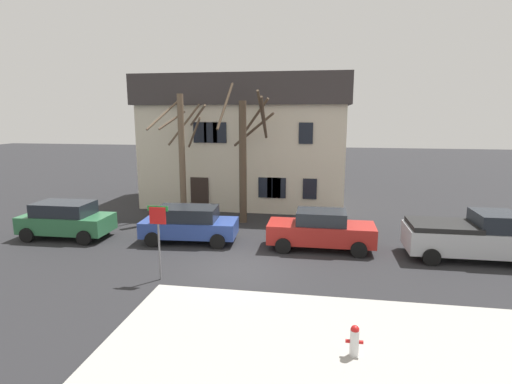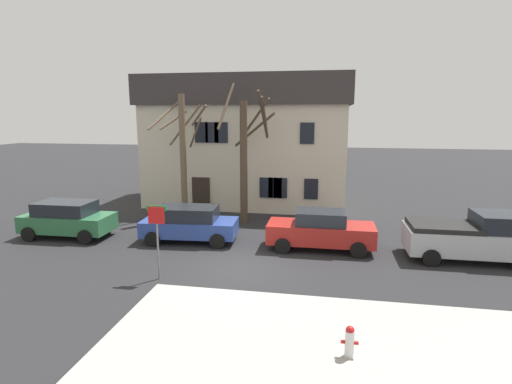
{
  "view_description": "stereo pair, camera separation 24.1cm",
  "coord_description": "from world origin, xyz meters",
  "px_view_note": "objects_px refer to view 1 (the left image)",
  "views": [
    {
      "loc": [
        3.0,
        -14.53,
        5.86
      ],
      "look_at": [
        0.03,
        3.46,
        2.36
      ],
      "focal_mm": 28.49,
      "sensor_mm": 36.0,
      "label": 1
    },
    {
      "loc": [
        3.24,
        -14.49,
        5.86
      ],
      "look_at": [
        0.03,
        3.46,
        2.36
      ],
      "focal_mm": 28.49,
      "sensor_mm": 36.0,
      "label": 2
    }
  ],
  "objects_px": {
    "tree_bare_near": "(182,151)",
    "tree_bare_mid": "(245,153)",
    "building_main": "(247,140)",
    "street_sign_pole": "(158,229)",
    "car_green_wagon": "(66,219)",
    "pickup_truck_silver": "(471,236)",
    "car_red_sedan": "(321,230)",
    "car_blue_wagon": "(189,224)",
    "bicycle_leaning": "(194,214)",
    "fire_hydrant": "(354,340)"
  },
  "relations": [
    {
      "from": "tree_bare_near",
      "to": "car_blue_wagon",
      "type": "bearing_deg",
      "value": -67.58
    },
    {
      "from": "car_red_sedan",
      "to": "bicycle_leaning",
      "type": "bearing_deg",
      "value": 151.9
    },
    {
      "from": "building_main",
      "to": "street_sign_pole",
      "type": "relative_size",
      "value": 4.83
    },
    {
      "from": "tree_bare_near",
      "to": "tree_bare_mid",
      "type": "height_order",
      "value": "tree_bare_mid"
    },
    {
      "from": "car_blue_wagon",
      "to": "street_sign_pole",
      "type": "distance_m",
      "value": 4.57
    },
    {
      "from": "car_red_sedan",
      "to": "pickup_truck_silver",
      "type": "distance_m",
      "value": 6.09
    },
    {
      "from": "building_main",
      "to": "tree_bare_mid",
      "type": "xyz_separation_m",
      "value": [
        0.88,
        -5.44,
        -0.37
      ]
    },
    {
      "from": "pickup_truck_silver",
      "to": "bicycle_leaning",
      "type": "bearing_deg",
      "value": 163.05
    },
    {
      "from": "car_green_wagon",
      "to": "street_sign_pole",
      "type": "height_order",
      "value": "street_sign_pole"
    },
    {
      "from": "car_red_sedan",
      "to": "fire_hydrant",
      "type": "xyz_separation_m",
      "value": [
        0.88,
        -8.24,
        -0.34
      ]
    },
    {
      "from": "tree_bare_mid",
      "to": "pickup_truck_silver",
      "type": "height_order",
      "value": "tree_bare_mid"
    },
    {
      "from": "building_main",
      "to": "car_blue_wagon",
      "type": "distance_m",
      "value": 9.97
    },
    {
      "from": "fire_hydrant",
      "to": "bicycle_leaning",
      "type": "relative_size",
      "value": 0.45
    },
    {
      "from": "car_blue_wagon",
      "to": "pickup_truck_silver",
      "type": "bearing_deg",
      "value": -1.41
    },
    {
      "from": "pickup_truck_silver",
      "to": "tree_bare_mid",
      "type": "bearing_deg",
      "value": 157.65
    },
    {
      "from": "car_blue_wagon",
      "to": "bicycle_leaning",
      "type": "height_order",
      "value": "car_blue_wagon"
    },
    {
      "from": "building_main",
      "to": "bicycle_leaning",
      "type": "height_order",
      "value": "building_main"
    },
    {
      "from": "car_green_wagon",
      "to": "street_sign_pole",
      "type": "xyz_separation_m",
      "value": [
        6.43,
        -4.08,
        1.0
      ]
    },
    {
      "from": "car_red_sedan",
      "to": "fire_hydrant",
      "type": "relative_size",
      "value": 5.92
    },
    {
      "from": "tree_bare_mid",
      "to": "car_red_sedan",
      "type": "relative_size",
      "value": 1.63
    },
    {
      "from": "pickup_truck_silver",
      "to": "bicycle_leaning",
      "type": "xyz_separation_m",
      "value": [
        -13.11,
        4.0,
        -0.59
      ]
    },
    {
      "from": "tree_bare_mid",
      "to": "car_red_sedan",
      "type": "distance_m",
      "value": 6.46
    },
    {
      "from": "car_green_wagon",
      "to": "fire_hydrant",
      "type": "relative_size",
      "value": 5.42
    },
    {
      "from": "car_green_wagon",
      "to": "pickup_truck_silver",
      "type": "height_order",
      "value": "pickup_truck_silver"
    },
    {
      "from": "car_blue_wagon",
      "to": "street_sign_pole",
      "type": "xyz_separation_m",
      "value": [
        0.4,
        -4.43,
        1.03
      ]
    },
    {
      "from": "tree_bare_mid",
      "to": "street_sign_pole",
      "type": "distance_m",
      "value": 8.69
    },
    {
      "from": "tree_bare_near",
      "to": "car_red_sedan",
      "type": "bearing_deg",
      "value": -28.42
    },
    {
      "from": "building_main",
      "to": "fire_hydrant",
      "type": "bearing_deg",
      "value": -71.46
    },
    {
      "from": "fire_hydrant",
      "to": "bicycle_leaning",
      "type": "distance_m",
      "value": 14.36
    },
    {
      "from": "car_blue_wagon",
      "to": "pickup_truck_silver",
      "type": "height_order",
      "value": "pickup_truck_silver"
    },
    {
      "from": "tree_bare_near",
      "to": "car_red_sedan",
      "type": "height_order",
      "value": "tree_bare_near"
    },
    {
      "from": "building_main",
      "to": "car_red_sedan",
      "type": "distance_m",
      "value": 11.17
    },
    {
      "from": "bicycle_leaning",
      "to": "fire_hydrant",
      "type": "bearing_deg",
      "value": -56.61
    },
    {
      "from": "car_green_wagon",
      "to": "car_red_sedan",
      "type": "xyz_separation_m",
      "value": [
        12.08,
        0.3,
        -0.04
      ]
    },
    {
      "from": "car_blue_wagon",
      "to": "bicycle_leaning",
      "type": "distance_m",
      "value": 3.86
    },
    {
      "from": "tree_bare_mid",
      "to": "fire_hydrant",
      "type": "xyz_separation_m",
      "value": [
        5.03,
        -12.21,
        -3.29
      ]
    },
    {
      "from": "tree_bare_near",
      "to": "tree_bare_mid",
      "type": "xyz_separation_m",
      "value": [
        3.61,
        -0.23,
        -0.02
      ]
    },
    {
      "from": "tree_bare_near",
      "to": "street_sign_pole",
      "type": "relative_size",
      "value": 2.56
    },
    {
      "from": "building_main",
      "to": "tree_bare_near",
      "type": "relative_size",
      "value": 1.89
    },
    {
      "from": "street_sign_pole",
      "to": "bicycle_leaning",
      "type": "height_order",
      "value": "street_sign_pole"
    },
    {
      "from": "car_green_wagon",
      "to": "bicycle_leaning",
      "type": "xyz_separation_m",
      "value": [
        5.05,
        4.05,
        -0.54
      ]
    },
    {
      "from": "tree_bare_near",
      "to": "tree_bare_mid",
      "type": "relative_size",
      "value": 0.92
    },
    {
      "from": "fire_hydrant",
      "to": "tree_bare_mid",
      "type": "bearing_deg",
      "value": 112.41
    },
    {
      "from": "bicycle_leaning",
      "to": "car_blue_wagon",
      "type": "bearing_deg",
      "value": -75.26
    },
    {
      "from": "tree_bare_near",
      "to": "bicycle_leaning",
      "type": "relative_size",
      "value": 3.98
    },
    {
      "from": "car_red_sedan",
      "to": "street_sign_pole",
      "type": "distance_m",
      "value": 7.23
    },
    {
      "from": "building_main",
      "to": "street_sign_pole",
      "type": "height_order",
      "value": "building_main"
    },
    {
      "from": "building_main",
      "to": "car_green_wagon",
      "type": "bearing_deg",
      "value": -125.96
    },
    {
      "from": "building_main",
      "to": "tree_bare_mid",
      "type": "relative_size",
      "value": 1.73
    },
    {
      "from": "car_blue_wagon",
      "to": "fire_hydrant",
      "type": "height_order",
      "value": "car_blue_wagon"
    }
  ]
}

